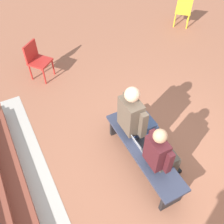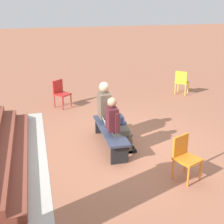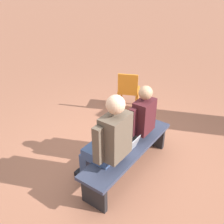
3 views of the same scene
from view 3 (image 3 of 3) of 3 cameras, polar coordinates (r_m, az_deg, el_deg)
name	(u,v)px [view 3 (image 3 of 3)]	position (r m, az deg, el deg)	size (l,w,h in m)	color
ground_plane	(118,159)	(4.25, 1.36, -10.28)	(60.00, 60.00, 0.00)	#9E6047
bench	(129,152)	(3.83, 3.64, -8.72)	(1.80, 0.44, 0.45)	#33384C
person_student	(137,121)	(3.89, 5.56, -2.01)	(0.51, 0.64, 1.29)	#4C473D
person_adult	(108,141)	(3.36, -0.88, -6.38)	(0.60, 0.76, 1.44)	#384C75
laptop	(127,147)	(3.69, 3.28, -7.57)	(0.32, 0.29, 0.21)	#9EA0A5
plastic_chair_by_pillar	(128,89)	(5.41, 3.59, 5.07)	(0.56, 0.56, 0.84)	orange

